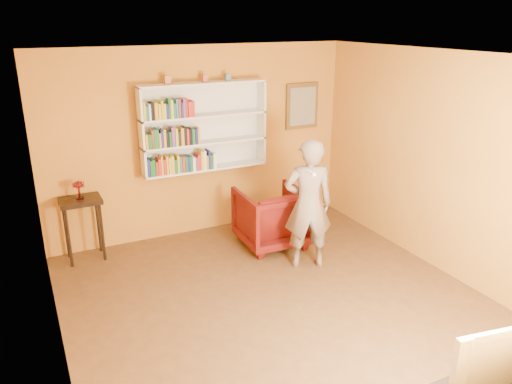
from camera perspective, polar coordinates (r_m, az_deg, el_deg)
room_shell at (r=5.17m, az=3.43°, el=-3.83°), size 5.30×5.80×2.88m
bookshelf at (r=7.10m, az=-6.12°, el=7.46°), size 1.80×0.29×1.23m
books_row_lower at (r=7.00m, az=-8.49°, el=3.26°), size 0.98×0.19×0.27m
books_row_middle at (r=6.87m, az=-9.51°, el=6.17°), size 0.75×0.19×0.27m
books_row_upper at (r=6.79m, az=-10.02°, el=9.25°), size 0.69×0.19×0.26m
ornament_left at (r=6.79m, az=-10.10°, el=12.50°), size 0.08×0.08×0.11m
ornament_centre at (r=6.95m, az=-5.87°, el=12.82°), size 0.07×0.07×0.10m
ornament_right at (r=7.07m, az=-3.26°, el=12.97°), size 0.07×0.07×0.10m
framed_painting at (r=7.82m, az=5.29°, el=9.76°), size 0.55×0.05×0.70m
console_table at (r=6.82m, az=-19.34°, el=-1.89°), size 0.52×0.40×0.85m
ruby_lustre at (r=6.72m, az=-19.64°, el=0.62°), size 0.14×0.15×0.23m
armchair at (r=6.96m, az=1.79°, el=-2.89°), size 0.90×0.93×0.82m
person at (r=6.25m, az=5.99°, el=-1.43°), size 0.71×0.59×1.68m
game_remote at (r=5.66m, az=6.29°, el=2.18°), size 0.04×0.15×0.04m
television at (r=4.08m, az=26.29°, el=-16.17°), size 0.98×0.28×0.56m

